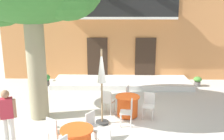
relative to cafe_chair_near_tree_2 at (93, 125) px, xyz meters
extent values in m
plane|color=beige|center=(0.82, 1.77, -0.53)|extent=(120.00, 120.00, 0.00)
cube|color=#CC844C|center=(0.92, 8.77, 3.22)|extent=(13.00, 4.00, 7.50)
cube|color=#332319|center=(-0.38, 6.74, 0.62)|extent=(1.10, 0.08, 2.30)
cube|color=#332319|center=(2.22, 6.74, 0.62)|extent=(1.10, 0.08, 2.30)
cube|color=silver|center=(0.92, 6.44, 2.81)|extent=(5.60, 0.65, 0.12)
cube|color=black|center=(0.92, 6.15, 3.32)|extent=(5.60, 0.06, 0.90)
cylinder|color=#995638|center=(-1.38, 6.47, 2.98)|extent=(0.29, 0.29, 0.22)
ellipsoid|color=#4C8E38|center=(-1.38, 6.47, 3.34)|extent=(0.38, 0.38, 0.49)
cylinder|color=slate|center=(0.92, 6.47, 3.03)|extent=(0.31, 0.31, 0.33)
ellipsoid|color=#38843D|center=(0.92, 6.47, 3.41)|extent=(0.41, 0.41, 0.42)
cylinder|color=#47423D|center=(3.22, 6.47, 3.04)|extent=(0.36, 0.36, 0.33)
ellipsoid|color=#38843D|center=(3.22, 6.47, 3.43)|extent=(0.46, 0.46, 0.46)
cube|color=silver|center=(0.92, 5.71, -0.40)|extent=(6.93, 2.11, 0.25)
cylinder|color=gray|center=(-2.07, 1.70, 1.17)|extent=(0.64, 0.64, 3.41)
cylinder|color=#EA561E|center=(-0.36, -0.66, 0.21)|extent=(0.86, 0.86, 0.04)
cube|color=silver|center=(0.37, -0.91, 0.17)|extent=(0.34, 0.24, 0.42)
cylinder|color=silver|center=(0.30, 0.00, -0.30)|extent=(0.04, 0.04, 0.45)
cylinder|color=silver|center=(0.11, -0.28, -0.30)|extent=(0.04, 0.04, 0.45)
cylinder|color=silver|center=(0.02, 0.19, -0.30)|extent=(0.04, 0.04, 0.45)
cylinder|color=silver|center=(-0.17, -0.09, -0.30)|extent=(0.04, 0.04, 0.45)
cube|color=silver|center=(0.06, -0.04, -0.06)|extent=(0.56, 0.56, 0.04)
cube|color=silver|center=(-0.09, 0.06, 0.17)|extent=(0.25, 0.34, 0.42)
cylinder|color=silver|center=(-1.03, -0.01, -0.30)|extent=(0.04, 0.04, 0.45)
cylinder|color=silver|center=(-0.74, -0.20, -0.30)|extent=(0.04, 0.04, 0.45)
cylinder|color=silver|center=(-1.22, -0.29, -0.30)|extent=(0.04, 0.04, 0.45)
cube|color=silver|center=(-0.98, -0.25, -0.06)|extent=(0.56, 0.56, 0.04)
cube|color=silver|center=(-1.08, -0.40, 0.17)|extent=(0.34, 0.24, 0.42)
cylinder|color=#EA561E|center=(1.06, 1.84, -0.16)|extent=(0.74, 0.74, 0.68)
cylinder|color=#EA561E|center=(1.06, 1.84, 0.21)|extent=(0.86, 0.86, 0.04)
cylinder|color=#2D2823|center=(1.06, 1.84, -0.51)|extent=(0.44, 0.44, 0.03)
cylinder|color=silver|center=(0.80, 0.94, -0.30)|extent=(0.04, 0.04, 0.45)
cylinder|color=silver|center=(0.83, 1.28, -0.30)|extent=(0.04, 0.04, 0.45)
cylinder|color=silver|center=(1.14, 0.91, -0.30)|extent=(0.04, 0.04, 0.45)
cylinder|color=silver|center=(1.17, 1.25, -0.30)|extent=(0.04, 0.04, 0.45)
cube|color=silver|center=(0.99, 1.09, -0.06)|extent=(0.44, 0.44, 0.04)
cube|color=silver|center=(1.16, 1.08, 0.17)|extent=(0.08, 0.38, 0.42)
cylinder|color=silver|center=(1.91, 1.44, -0.30)|extent=(0.04, 0.04, 0.45)
cylinder|color=silver|center=(1.58, 1.53, -0.30)|extent=(0.04, 0.04, 0.45)
cylinder|color=silver|center=(2.00, 1.77, -0.30)|extent=(0.04, 0.04, 0.45)
cylinder|color=silver|center=(1.67, 1.85, -0.30)|extent=(0.04, 0.04, 0.45)
cube|color=silver|center=(1.79, 1.65, -0.06)|extent=(0.49, 0.49, 0.04)
cube|color=silver|center=(1.83, 1.82, 0.17)|extent=(0.38, 0.14, 0.42)
cylinder|color=silver|center=(1.48, 2.68, -0.30)|extent=(0.04, 0.04, 0.45)
cylinder|color=silver|center=(1.39, 2.35, -0.30)|extent=(0.04, 0.04, 0.45)
cylinder|color=silver|center=(1.15, 2.77, -0.30)|extent=(0.04, 0.04, 0.45)
cylinder|color=silver|center=(1.06, 2.44, -0.30)|extent=(0.04, 0.04, 0.45)
cube|color=silver|center=(1.27, 2.56, -0.06)|extent=(0.49, 0.49, 0.04)
cube|color=silver|center=(1.10, 2.61, 0.17)|extent=(0.14, 0.38, 0.42)
cylinder|color=silver|center=(0.27, 2.34, -0.30)|extent=(0.04, 0.04, 0.45)
cylinder|color=silver|center=(0.59, 2.21, -0.30)|extent=(0.04, 0.04, 0.45)
cylinder|color=silver|center=(0.15, 2.02, -0.30)|extent=(0.04, 0.04, 0.45)
cylinder|color=silver|center=(0.46, 1.89, -0.30)|extent=(0.04, 0.04, 0.45)
cube|color=silver|center=(0.37, 2.11, -0.06)|extent=(0.52, 0.52, 0.04)
cube|color=silver|center=(0.30, 1.95, 0.17)|extent=(0.37, 0.18, 0.42)
cylinder|color=#997A56|center=(0.19, 1.22, 0.75)|extent=(0.06, 0.06, 2.55)
cylinder|color=#333333|center=(0.19, 1.22, -0.49)|extent=(0.44, 0.44, 0.08)
cone|color=white|center=(0.19, 1.22, 1.47)|extent=(0.28, 0.28, 1.10)
cylinder|color=#47423D|center=(-2.90, 5.48, -0.40)|extent=(0.32, 0.32, 0.25)
ellipsoid|color=#38843D|center=(-2.90, 5.48, -0.11)|extent=(0.42, 0.42, 0.34)
cylinder|color=slate|center=(4.73, 5.54, -0.41)|extent=(0.31, 0.31, 0.23)
ellipsoid|color=#4C8E38|center=(4.73, 5.54, -0.17)|extent=(0.40, 0.40, 0.26)
cylinder|color=silver|center=(-2.40, -0.30, -0.09)|extent=(0.14, 0.14, 0.88)
cylinder|color=silver|center=(-2.22, -0.30, -0.09)|extent=(0.14, 0.14, 0.88)
cube|color=#B72D3D|center=(-2.31, -0.30, 0.63)|extent=(0.40, 0.32, 0.56)
sphere|color=#9E7051|center=(-2.31, -0.30, 1.03)|extent=(0.22, 0.22, 0.22)
cylinder|color=#9E7051|center=(-2.09, -0.30, 0.63)|extent=(0.09, 0.09, 0.52)
camera|label=1|loc=(0.67, -6.51, 3.22)|focal=39.83mm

